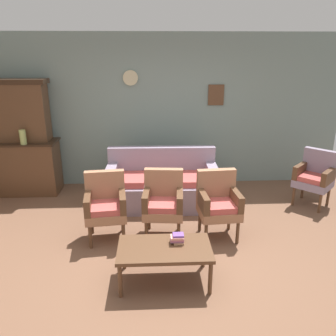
{
  "coord_description": "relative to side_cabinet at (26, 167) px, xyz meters",
  "views": [
    {
      "loc": [
        -0.24,
        -3.5,
        2.4
      ],
      "look_at": [
        -0.03,
        0.98,
        0.85
      ],
      "focal_mm": 36.47,
      "sensor_mm": 36.0,
      "label": 1
    }
  ],
  "objects": [
    {
      "name": "ground_plane",
      "position": [
        2.45,
        -2.25,
        -0.47
      ],
      "size": [
        7.68,
        7.68,
        0.0
      ],
      "primitive_type": "plane",
      "color": "brown"
    },
    {
      "name": "book_stack_on_table",
      "position": [
        2.47,
        -2.53,
        0.01
      ],
      "size": [
        0.15,
        0.11,
        0.11
      ],
      "color": "tan",
      "rests_on": "coffee_table"
    },
    {
      "name": "side_cabinet",
      "position": [
        0.0,
        0.0,
        0.0
      ],
      "size": [
        1.16,
        0.55,
        0.93
      ],
      "color": "brown",
      "rests_on": "ground"
    },
    {
      "name": "vase_on_cabinet",
      "position": [
        0.09,
        -0.19,
        0.59
      ],
      "size": [
        0.1,
        0.1,
        0.24
      ],
      "primitive_type": "cylinder",
      "color": "#A7B769",
      "rests_on": "side_cabinet"
    },
    {
      "name": "coffee_table",
      "position": [
        2.33,
        -2.6,
        -0.09
      ],
      "size": [
        1.0,
        0.56,
        0.42
      ],
      "color": "brown",
      "rests_on": "ground"
    },
    {
      "name": "armchair_row_middle",
      "position": [
        2.35,
        -1.6,
        0.03
      ],
      "size": [
        0.56,
        0.53,
        0.9
      ],
      "color": "#9E6B4C",
      "rests_on": "ground"
    },
    {
      "name": "armchair_near_couch_end",
      "position": [
        1.59,
        -1.64,
        0.03
      ],
      "size": [
        0.57,
        0.55,
        0.9
      ],
      "color": "#9E6B4C",
      "rests_on": "ground"
    },
    {
      "name": "floral_couch",
      "position": [
        2.36,
        -0.62,
        -0.14
      ],
      "size": [
        1.77,
        0.83,
        0.9
      ],
      "color": "gray",
      "rests_on": "ground"
    },
    {
      "name": "wall_back_with_decor",
      "position": [
        2.46,
        0.38,
        0.89
      ],
      "size": [
        6.4,
        0.09,
        2.7
      ],
      "color": "gray",
      "rests_on": "ground"
    },
    {
      "name": "wingback_chair_by_fireplace",
      "position": [
        4.81,
        -0.74,
        0.03
      ],
      "size": [
        0.71,
        0.71,
        0.9
      ],
      "color": "gray",
      "rests_on": "ground"
    },
    {
      "name": "armchair_near_cabinet",
      "position": [
        3.08,
        -1.66,
        0.03
      ],
      "size": [
        0.56,
        0.53,
        0.9
      ],
      "color": "#9E6B4C",
      "rests_on": "ground"
    },
    {
      "name": "cabinet_upper_hutch",
      "position": [
        0.0,
        0.08,
        0.98
      ],
      "size": [
        0.99,
        0.38,
        1.03
      ],
      "color": "brown",
      "rests_on": "side_cabinet"
    }
  ]
}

